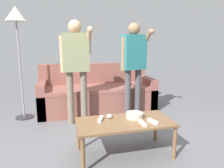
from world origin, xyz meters
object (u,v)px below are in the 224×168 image
(snack_bowl, at_px, (135,115))
(game_remote_nunchuk, at_px, (109,116))
(coffee_table, at_px, (125,125))
(game_remote_wand_near, at_px, (101,119))
(player_left, at_px, (76,60))
(couch, at_px, (97,94))
(game_remote_wand_spare, at_px, (153,121))
(floor_lamp, at_px, (16,23))
(game_remote_wand_far, at_px, (143,123))
(player_right, at_px, (134,59))

(snack_bowl, bearing_deg, game_remote_nunchuk, 167.55)
(coffee_table, height_order, game_remote_wand_near, game_remote_wand_near)
(coffee_table, height_order, player_left, player_left)
(couch, xyz_separation_m, game_remote_wand_spare, (0.29, -1.83, 0.12))
(game_remote_nunchuk, relative_size, floor_lamp, 0.05)
(couch, xyz_separation_m, coffee_table, (0.00, -1.71, 0.05))
(couch, distance_m, game_remote_wand_spare, 1.86)
(coffee_table, height_order, game_remote_wand_spare, game_remote_wand_spare)
(couch, bearing_deg, coffee_table, -89.94)
(coffee_table, bearing_deg, game_remote_wand_near, 160.08)
(couch, bearing_deg, game_remote_wand_far, -85.18)
(snack_bowl, distance_m, game_remote_wand_near, 0.40)
(floor_lamp, height_order, game_remote_wand_spare, floor_lamp)
(player_left, bearing_deg, game_remote_wand_spare, -59.76)
(couch, height_order, player_left, player_left)
(player_left, bearing_deg, snack_bowl, -60.90)
(coffee_table, distance_m, player_left, 1.34)
(snack_bowl, height_order, game_remote_nunchuk, snack_bowl)
(coffee_table, bearing_deg, game_remote_wand_far, -42.16)
(floor_lamp, height_order, game_remote_wand_near, floor_lamp)
(snack_bowl, xyz_separation_m, floor_lamp, (-1.43, 1.47, 1.12))
(game_remote_wand_near, xyz_separation_m, game_remote_wand_far, (0.41, -0.23, 0.00))
(coffee_table, distance_m, game_remote_wand_spare, 0.32)
(couch, distance_m, player_left, 1.02)
(floor_lamp, height_order, game_remote_wand_far, floor_lamp)
(player_right, xyz_separation_m, game_remote_wand_near, (-0.77, -1.06, -0.57))
(game_remote_wand_far, relative_size, game_remote_wand_spare, 1.00)
(coffee_table, distance_m, game_remote_wand_far, 0.22)
(game_remote_wand_spare, bearing_deg, floor_lamp, 133.31)
(snack_bowl, xyz_separation_m, game_remote_wand_near, (-0.40, 0.02, -0.01))
(game_remote_nunchuk, bearing_deg, floor_lamp, 129.07)
(coffee_table, height_order, snack_bowl, snack_bowl)
(game_remote_wand_near, relative_size, game_remote_wand_far, 1.08)
(floor_lamp, bearing_deg, player_left, -27.55)
(player_left, bearing_deg, couch, 55.71)
(player_left, bearing_deg, game_remote_nunchuk, -73.66)
(player_left, relative_size, game_remote_wand_far, 10.63)
(player_right, bearing_deg, game_remote_wand_spare, -100.37)
(player_left, bearing_deg, player_right, 3.44)
(floor_lamp, bearing_deg, coffee_table, -50.22)
(snack_bowl, height_order, player_right, player_right)
(couch, xyz_separation_m, player_left, (-0.42, -0.62, 0.70))
(coffee_table, relative_size, player_left, 0.67)
(coffee_table, distance_m, floor_lamp, 2.33)
(couch, height_order, game_remote_nunchuk, couch)
(player_right, relative_size, game_remote_wand_near, 9.72)
(snack_bowl, bearing_deg, floor_lamp, 134.20)
(floor_lamp, distance_m, player_right, 1.93)
(couch, relative_size, game_remote_wand_far, 14.13)
(snack_bowl, xyz_separation_m, game_remote_nunchuk, (-0.29, 0.06, -0.01))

